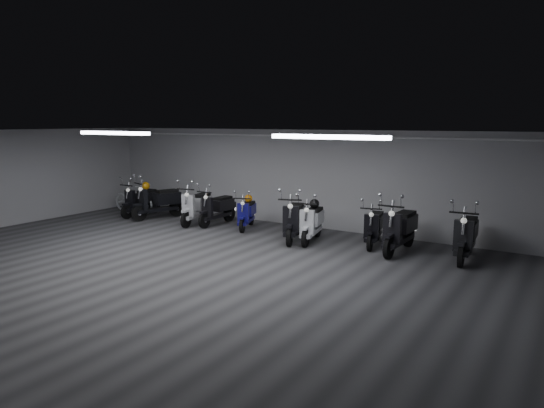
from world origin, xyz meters
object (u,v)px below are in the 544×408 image
Objects in this scene: scooter_1 at (158,196)px; scooter_6 at (312,216)px; scooter_5 at (294,213)px; helmet_1 at (314,204)px; scooter_0 at (140,196)px; scooter_7 at (374,221)px; helmet_2 at (146,186)px; helmet_0 at (248,198)px; bicycle at (133,195)px; scooter_8 at (400,222)px; scooter_4 at (247,208)px; scooter_3 at (217,203)px; scooter_9 at (466,228)px; scooter_2 at (196,201)px.

scooter_1 is 5.48m from scooter_6.
helmet_1 is (0.40, 0.35, 0.23)m from scooter_5.
scooter_7 is (7.80, 0.36, -0.03)m from scooter_0.
helmet_0 is at bearing 3.19° from helmet_2.
helmet_2 is at bearing 179.74° from scooter_1.
scooter_8 is at bearing -90.03° from bicycle.
scooter_1 reaches higher than scooter_4.
bicycle is at bearing 179.86° from scooter_8.
helmet_2 is (-4.03, -0.02, 0.36)m from scooter_4.
scooter_6 is 7.83× the size of helmet_0.
scooter_6 is 2.22m from scooter_8.
scooter_4 is at bearing 24.77° from scooter_1.
scooter_0 is 0.78m from bicycle.
helmet_1 is (6.96, -0.21, 0.36)m from bicycle.
scooter_3 reaches higher than helmet_0.
bicycle reaches higher than helmet_2.
scooter_3 is at bearing 159.27° from scooter_4.
scooter_4 is 4.51m from scooter_8.
scooter_0 is 8.54m from scooter_8.
scooter_9 is at bearing -0.16° from helmet_2.
scooter_9 is at bearing 0.00° from scooter_0.
helmet_0 is at bearing 12.75° from scooter_3.
scooter_1 is 1.01× the size of scooter_5.
scooter_3 is at bearing 27.15° from scooter_1.
bicycle is (-10.67, 0.12, -0.14)m from scooter_9.
scooter_6 is at bearing 18.44° from scooter_1.
scooter_4 is 0.89× the size of scooter_6.
scooter_2 is 0.97× the size of scooter_9.
scooter_3 is at bearing 169.42° from scooter_7.
scooter_9 is (2.17, -0.14, 0.09)m from scooter_7.
scooter_1 is 1.04× the size of scooter_2.
scooter_5 is 0.47m from scooter_6.
helmet_0 is (0.99, 0.22, 0.20)m from scooter_3.
scooter_0 is 2.97m from scooter_3.
scooter_3 is 1.07m from scooter_4.
scooter_9 is (1.43, 0.15, -0.02)m from scooter_8.
scooter_8 reaches higher than helmet_2.
scooter_0 is 9.97m from scooter_9.
scooter_7 reaches higher than helmet_2.
bicycle is (-4.73, 0.07, -0.01)m from scooter_4.
scooter_6 reaches higher than helmet_2.
scooter_4 is (1.07, 0.02, -0.06)m from scooter_3.
scooter_4 is 0.82× the size of scooter_9.
scooter_2 is at bearing -158.76° from scooter_3.
scooter_1 is 7.69m from scooter_8.
helmet_1 is at bearing -2.01° from scooter_3.
scooter_6 is at bearing -173.73° from scooter_8.
bicycle is at bearing 163.17° from scooter_6.
scooter_5 reaches higher than bicycle.
scooter_7 is (6.95, 0.41, -0.09)m from scooter_1.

